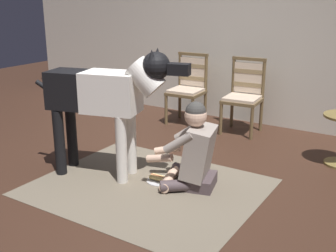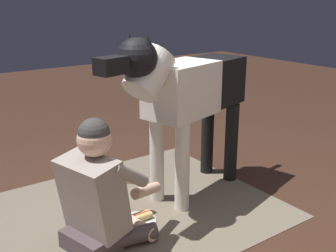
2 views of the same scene
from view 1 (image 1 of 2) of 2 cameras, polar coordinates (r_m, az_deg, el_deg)
ground_plane at (r=4.39m, az=-4.44°, el=-6.67°), size 13.36×13.36×0.00m
back_wall at (r=6.18m, az=9.41°, el=12.68°), size 7.72×0.10×2.60m
area_rug at (r=4.13m, az=-2.75°, el=-8.17°), size 2.10×1.72×0.01m
dining_chair_left_of_pair at (r=6.07m, az=2.82°, el=5.56°), size 0.48×0.49×0.98m
dining_chair_right_of_pair at (r=5.71m, az=10.26°, el=4.55°), size 0.49×0.50×0.98m
person_sitting_on_floor at (r=4.03m, az=3.43°, el=-3.59°), size 0.70×0.58×0.84m
large_dog at (r=4.18m, az=-8.46°, el=4.06°), size 1.58×0.59×1.31m
hot_dog_on_plate at (r=4.24m, az=-1.17°, el=-7.15°), size 0.26×0.26×0.06m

